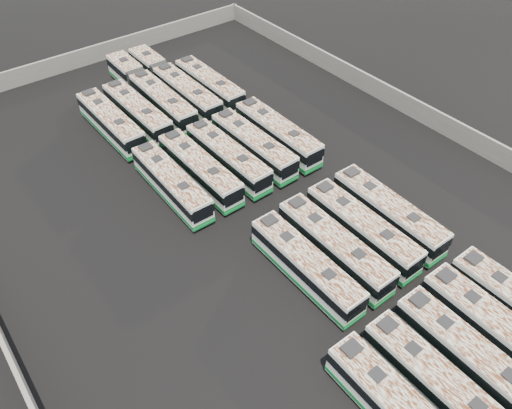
% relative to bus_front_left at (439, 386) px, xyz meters
% --- Properties ---
extents(ground, '(140.00, 140.00, 0.00)m').
position_rel_bus_front_left_xyz_m(ground, '(2.16, 18.77, -1.53)').
color(ground, black).
rests_on(ground, ground).
extents(perimeter_wall, '(45.20, 73.20, 2.20)m').
position_rel_bus_front_left_xyz_m(perimeter_wall, '(2.16, 18.77, -0.43)').
color(perimeter_wall, slate).
rests_on(perimeter_wall, ground).
extents(bus_front_left, '(2.26, 10.63, 2.99)m').
position_rel_bus_front_left_xyz_m(bus_front_left, '(0.00, 0.00, 0.00)').
color(bus_front_left, silver).
rests_on(bus_front_left, ground).
extents(bus_front_center, '(2.40, 10.81, 3.04)m').
position_rel_bus_front_left_xyz_m(bus_front_center, '(3.11, -0.07, 0.02)').
color(bus_front_center, silver).
rests_on(bus_front_center, ground).
extents(bus_front_right, '(2.51, 11.10, 3.12)m').
position_rel_bus_front_left_xyz_m(bus_front_right, '(6.17, -0.05, 0.06)').
color(bus_front_right, silver).
rests_on(bus_front_right, ground).
extents(bus_midfront_left, '(2.29, 10.63, 2.99)m').
position_rel_bus_front_left_xyz_m(bus_midfront_left, '(-0.04, 12.11, -0.00)').
color(bus_midfront_left, silver).
rests_on(bus_midfront_left, ground).
extents(bus_midfront_center, '(2.36, 10.91, 3.07)m').
position_rel_bus_front_left_xyz_m(bus_midfront_center, '(2.98, 12.17, 0.04)').
color(bus_midfront_center, silver).
rests_on(bus_midfront_center, ground).
extents(bus_midfront_right, '(2.35, 10.87, 3.06)m').
position_rel_bus_front_left_xyz_m(bus_midfront_right, '(6.12, 12.20, 0.03)').
color(bus_midfront_right, silver).
rests_on(bus_midfront_right, ground).
extents(bus_midfront_far_right, '(2.53, 10.96, 3.07)m').
position_rel_bus_front_left_xyz_m(bus_midfront_far_right, '(9.23, 12.16, 0.04)').
color(bus_midfront_far_right, silver).
rests_on(bus_midfront_far_right, ground).
extents(bus_midback_far_left, '(2.42, 10.67, 3.00)m').
position_rel_bus_front_left_xyz_m(bus_midback_far_left, '(-3.11, 26.60, 0.00)').
color(bus_midback_far_left, silver).
rests_on(bus_midback_far_left, ground).
extents(bus_midback_left, '(2.37, 10.80, 3.03)m').
position_rel_bus_front_left_xyz_m(bus_midback_left, '(-0.05, 26.67, 0.02)').
color(bus_midback_left, silver).
rests_on(bus_midback_left, ground).
extents(bus_midback_center, '(2.45, 10.77, 3.02)m').
position_rel_bus_front_left_xyz_m(bus_midback_center, '(3.05, 26.56, 0.02)').
color(bus_midback_center, silver).
rests_on(bus_midback_center, ground).
extents(bus_midback_right, '(2.46, 10.84, 3.04)m').
position_rel_bus_front_left_xyz_m(bus_midback_right, '(6.09, 26.56, 0.03)').
color(bus_midback_right, silver).
rests_on(bus_midback_right, ground).
extents(bus_midback_far_right, '(2.36, 11.06, 3.11)m').
position_rel_bus_front_left_xyz_m(bus_midback_far_right, '(9.20, 26.62, 0.06)').
color(bus_midback_far_right, silver).
rests_on(bus_midback_far_right, ground).
extents(bus_back_far_left, '(2.45, 10.99, 3.09)m').
position_rel_bus_front_left_xyz_m(bus_back_far_left, '(-3.13, 38.72, 0.05)').
color(bus_back_far_left, silver).
rests_on(bus_back_far_left, ground).
extents(bus_back_left, '(2.53, 11.04, 3.10)m').
position_rel_bus_front_left_xyz_m(bus_back_left, '(-0.07, 38.72, 0.05)').
color(bus_back_left, silver).
rests_on(bus_back_left, ground).
extents(bus_back_center, '(2.56, 17.16, 3.11)m').
position_rel_bus_front_left_xyz_m(bus_back_center, '(3.14, 41.80, 0.06)').
color(bus_back_center, silver).
rests_on(bus_back_center, ground).
extents(bus_back_right, '(2.35, 17.05, 3.09)m').
position_rel_bus_front_left_xyz_m(bus_back_right, '(6.13, 41.68, 0.05)').
color(bus_back_right, silver).
rests_on(bus_back_right, ground).
extents(bus_back_far_right, '(2.36, 10.88, 3.06)m').
position_rel_bus_front_left_xyz_m(bus_back_far_right, '(9.18, 38.83, 0.03)').
color(bus_back_far_right, silver).
rests_on(bus_back_far_right, ground).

